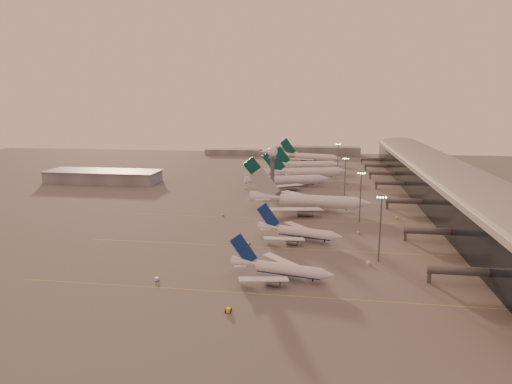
# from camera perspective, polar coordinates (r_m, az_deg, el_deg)

# --- Properties ---
(ground) EXTENTS (700.00, 700.00, 0.00)m
(ground) POSITION_cam_1_polar(r_m,az_deg,el_deg) (178.34, -3.98, -7.69)
(ground) COLOR #605D5D
(ground) RESTS_ON ground
(taxiway_markings) EXTENTS (180.00, 185.25, 0.02)m
(taxiway_markings) POSITION_cam_1_polar(r_m,az_deg,el_deg) (228.11, 6.48, -3.45)
(taxiway_markings) COLOR gold
(taxiway_markings) RESTS_ON ground
(terminal) EXTENTS (57.00, 362.00, 23.04)m
(terminal) POSITION_cam_1_polar(r_m,az_deg,el_deg) (287.51, 22.65, 0.98)
(terminal) COLOR black
(terminal) RESTS_ON ground
(hangar) EXTENTS (82.00, 27.00, 8.50)m
(hangar) POSITION_cam_1_polar(r_m,az_deg,el_deg) (346.75, -18.54, 1.88)
(hangar) COLOR slate
(hangar) RESTS_ON ground
(radar_tower) EXTENTS (6.40, 6.40, 31.10)m
(radar_tower) POSITION_cam_1_polar(r_m,az_deg,el_deg) (288.64, 2.08, 3.99)
(radar_tower) COLOR #55585D
(radar_tower) RESTS_ON ground
(mast_a) EXTENTS (3.60, 0.56, 25.00)m
(mast_a) POSITION_cam_1_polar(r_m,az_deg,el_deg) (171.64, 15.27, -4.04)
(mast_a) COLOR #55585D
(mast_a) RESTS_ON ground
(mast_b) EXTENTS (3.60, 0.56, 25.00)m
(mast_b) POSITION_cam_1_polar(r_m,az_deg,el_deg) (224.62, 12.93, -0.31)
(mast_b) COLOR #55585D
(mast_b) RESTS_ON ground
(mast_c) EXTENTS (3.60, 0.56, 25.00)m
(mast_c) POSITION_cam_1_polar(r_m,az_deg,el_deg) (278.31, 11.08, 2.00)
(mast_c) COLOR #55585D
(mast_c) RESTS_ON ground
(mast_d) EXTENTS (3.60, 0.56, 25.00)m
(mast_d) POSITION_cam_1_polar(r_m,az_deg,el_deg) (367.29, 10.19, 4.29)
(mast_d) COLOR #55585D
(mast_d) RESTS_ON ground
(distant_horizon) EXTENTS (165.00, 37.50, 9.00)m
(distant_horizon) POSITION_cam_1_polar(r_m,az_deg,el_deg) (493.77, 4.48, 5.08)
(distant_horizon) COLOR slate
(distant_horizon) RESTS_ON ground
(narrowbody_near) EXTENTS (35.74, 28.23, 14.13)m
(narrowbody_near) POSITION_cam_1_polar(r_m,az_deg,el_deg) (153.52, 3.16, -9.77)
(narrowbody_near) COLOR white
(narrowbody_near) RESTS_ON ground
(narrowbody_mid) EXTENTS (37.03, 29.13, 14.83)m
(narrowbody_mid) POSITION_cam_1_polar(r_m,az_deg,el_deg) (194.17, 5.37, -5.17)
(narrowbody_mid) COLOR white
(narrowbody_mid) RESTS_ON ground
(widebody_white) EXTENTS (65.39, 52.19, 23.00)m
(widebody_white) POSITION_cam_1_polar(r_m,az_deg,el_deg) (245.15, 6.74, -1.45)
(widebody_white) COLOR white
(widebody_white) RESTS_ON ground
(greentail_a) EXTENTS (57.37, 45.59, 21.61)m
(greentail_a) POSITION_cam_1_polar(r_m,az_deg,el_deg) (309.36, 3.98, 1.26)
(greentail_a) COLOR white
(greentail_a) RESTS_ON ground
(greentail_b) EXTENTS (63.60, 50.56, 23.90)m
(greentail_b) POSITION_cam_1_polar(r_m,az_deg,el_deg) (339.95, 6.34, 2.21)
(greentail_b) COLOR white
(greentail_b) RESTS_ON ground
(greentail_c) EXTENTS (56.95, 45.50, 20.98)m
(greentail_c) POSITION_cam_1_polar(r_m,az_deg,el_deg) (385.66, 6.40, 3.23)
(greentail_c) COLOR white
(greentail_c) RESTS_ON ground
(greentail_d) EXTENTS (58.91, 46.79, 22.25)m
(greentail_d) POSITION_cam_1_polar(r_m,az_deg,el_deg) (438.13, 6.77, 4.23)
(greentail_d) COLOR white
(greentail_d) RESTS_ON ground
(gsv_truck_a) EXTENTS (5.69, 5.31, 2.32)m
(gsv_truck_a) POSITION_cam_1_polar(r_m,az_deg,el_deg) (155.81, -12.16, -10.36)
(gsv_truck_a) COLOR silver
(gsv_truck_a) RESTS_ON ground
(gsv_tug_near) EXTENTS (2.64, 4.13, 1.14)m
(gsv_tug_near) POSITION_cam_1_polar(r_m,az_deg,el_deg) (131.99, -3.49, -14.54)
(gsv_tug_near) COLOR yellow
(gsv_tug_near) RESTS_ON ground
(gsv_catering_a) EXTENTS (6.13, 4.35, 4.60)m
(gsv_catering_a) POSITION_cam_1_polar(r_m,az_deg,el_deg) (170.90, 13.97, -8.06)
(gsv_catering_a) COLOR silver
(gsv_catering_a) RESTS_ON ground
(gsv_tug_mid) EXTENTS (4.04, 3.67, 0.99)m
(gsv_tug_mid) POSITION_cam_1_polar(r_m,az_deg,el_deg) (188.11, -1.02, -6.47)
(gsv_tug_mid) COLOR yellow
(gsv_tug_mid) RESTS_ON ground
(gsv_truck_b) EXTENTS (5.05, 3.31, 1.92)m
(gsv_truck_b) POSITION_cam_1_polar(r_m,az_deg,el_deg) (207.70, 12.77, -4.89)
(gsv_truck_b) COLOR silver
(gsv_truck_b) RESTS_ON ground
(gsv_truck_c) EXTENTS (5.64, 3.65, 2.15)m
(gsv_truck_c) POSITION_cam_1_polar(r_m,az_deg,el_deg) (233.73, -4.05, -2.77)
(gsv_truck_c) COLOR yellow
(gsv_truck_c) RESTS_ON ground
(gsv_catering_b) EXTENTS (5.87, 3.67, 4.47)m
(gsv_catering_b) POSITION_cam_1_polar(r_m,az_deg,el_deg) (238.30, 17.26, -2.71)
(gsv_catering_b) COLOR yellow
(gsv_catering_b) RESTS_ON ground
(gsv_truck_d) EXTENTS (3.45, 5.46, 2.07)m
(gsv_truck_d) POSITION_cam_1_polar(r_m,az_deg,el_deg) (303.73, -1.29, 0.57)
(gsv_truck_d) COLOR silver
(gsv_truck_d) RESTS_ON ground
(gsv_tug_hangar) EXTENTS (3.21, 2.03, 0.89)m
(gsv_tug_hangar) POSITION_cam_1_polar(r_m,az_deg,el_deg) (327.19, 11.38, 1.02)
(gsv_tug_hangar) COLOR silver
(gsv_tug_hangar) RESTS_ON ground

